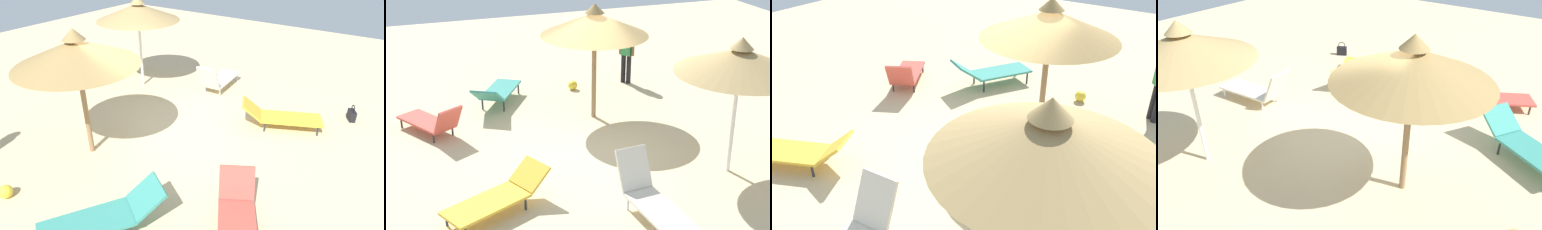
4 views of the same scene
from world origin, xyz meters
The scene contains 9 objects.
ground centered at (0.00, 0.00, -0.05)m, with size 24.00×24.00×0.10m, color beige.
parasol_umbrella_center centered at (-1.19, 0.76, 2.27)m, with size 2.48×2.48×2.75m.
parasol_umbrella_edge centered at (2.23, 2.26, 2.27)m, with size 2.41×2.41×2.71m.
lounge_chair_front centered at (2.15, -2.30, 0.31)m, with size 1.41×2.04×0.65m.
lounge_chair_near_left centered at (-1.47, -3.01, 0.32)m, with size 1.80×1.38×0.81m.
lounge_chair_far_right centered at (-2.66, -1.27, 0.38)m, with size 2.03×1.59×0.74m.
lounge_chair_far_left centered at (3.18, 0.09, 0.38)m, with size 1.92×0.74×0.98m.
handbag centered at (3.53, -3.71, 0.15)m, with size 0.34×0.27×0.43m.
beach_ball centered at (-3.10, 0.90, 0.13)m, with size 0.25×0.25×0.25m, color yellow.
Camera 1 is at (-5.13, -4.63, 4.37)m, focal length 31.82 mm.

